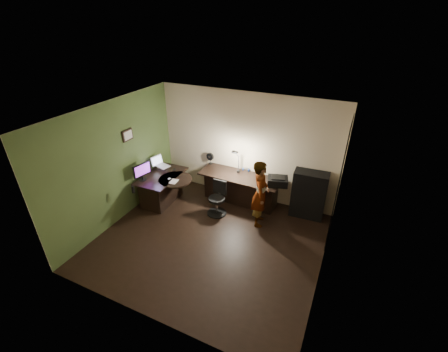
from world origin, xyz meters
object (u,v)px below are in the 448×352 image
at_px(monitor, 142,174).
at_px(person, 260,194).
at_px(desk_left, 163,189).
at_px(cabinet, 309,195).
at_px(desk_right, 239,189).
at_px(office_chair, 217,199).

bearing_deg(monitor, person, 24.81).
bearing_deg(desk_left, cabinet, 13.71).
distance_m(desk_left, desk_right, 1.91).
height_order(desk_right, monitor, monitor).
distance_m(cabinet, person, 1.20).
bearing_deg(person, desk_left, 78.38).
relative_size(desk_left, desk_right, 0.65).
height_order(cabinet, monitor, cabinet).
relative_size(desk_right, monitor, 4.29).
bearing_deg(desk_right, desk_left, -153.90).
relative_size(cabinet, monitor, 2.44).
bearing_deg(person, desk_right, 34.59).
height_order(monitor, person, person).
bearing_deg(desk_right, person, -37.59).
bearing_deg(cabinet, monitor, -163.72).
relative_size(desk_left, cabinet, 1.14).
distance_m(desk_right, monitor, 2.38).
relative_size(desk_right, cabinet, 1.76).
height_order(cabinet, office_chair, cabinet).
distance_m(desk_left, cabinet, 3.52).
bearing_deg(desk_left, person, 2.54).
xyz_separation_m(cabinet, office_chair, (-1.94, -0.84, -0.16)).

